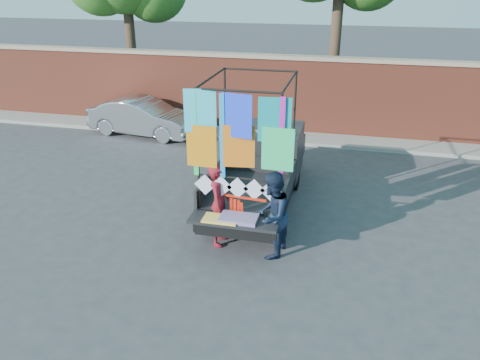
% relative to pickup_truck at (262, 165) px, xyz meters
% --- Properties ---
extents(ground, '(90.00, 90.00, 0.00)m').
position_rel_pickup_truck_xyz_m(ground, '(0.26, -1.89, -0.80)').
color(ground, '#38383A').
rests_on(ground, ground).
extents(brick_wall, '(30.00, 0.45, 2.61)m').
position_rel_pickup_truck_xyz_m(brick_wall, '(0.26, 5.11, 0.53)').
color(brick_wall, '#98402C').
rests_on(brick_wall, ground).
extents(curb, '(30.00, 1.20, 0.12)m').
position_rel_pickup_truck_xyz_m(curb, '(0.26, 4.41, -0.74)').
color(curb, gray).
rests_on(curb, ground).
extents(pickup_truck, '(2.01, 5.05, 3.18)m').
position_rel_pickup_truck_xyz_m(pickup_truck, '(0.00, 0.00, 0.00)').
color(pickup_truck, black).
rests_on(pickup_truck, ground).
extents(sedan, '(3.87, 1.79, 1.23)m').
position_rel_pickup_truck_xyz_m(sedan, '(-4.79, 3.76, -0.18)').
color(sedan, '#AAAEB1').
rests_on(sedan, ground).
extents(woman, '(0.47, 0.67, 1.74)m').
position_rel_pickup_truck_xyz_m(woman, '(-0.40, -2.41, 0.07)').
color(woman, maroon).
rests_on(woman, ground).
extents(man, '(0.76, 0.92, 1.72)m').
position_rel_pickup_truck_xyz_m(man, '(0.69, -2.60, 0.06)').
color(man, '#162138').
rests_on(man, ground).
extents(streamer_bundle, '(0.85, 0.12, 0.59)m').
position_rel_pickup_truck_xyz_m(streamer_bundle, '(0.05, -2.52, 0.15)').
color(streamer_bundle, red).
rests_on(streamer_bundle, ground).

